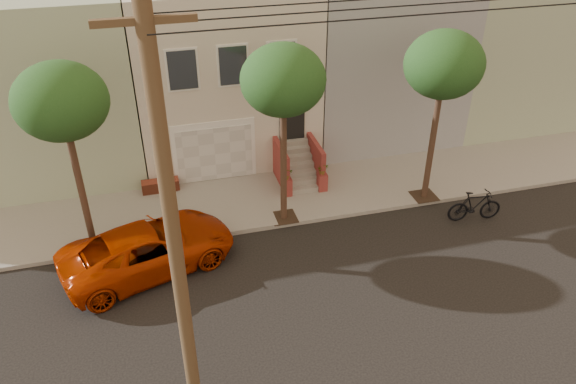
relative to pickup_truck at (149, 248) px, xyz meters
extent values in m
plane|color=black|center=(3.74, -2.51, -0.75)|extent=(90.00, 90.00, 0.00)
cube|color=gray|center=(3.74, 2.84, -0.68)|extent=(40.00, 3.70, 0.15)
cube|color=beige|center=(3.74, 8.69, 2.90)|extent=(7.00, 8.00, 7.00)
cube|color=#9BAE8C|center=(-3.06, 8.69, 2.90)|extent=(6.50, 8.00, 7.00)
cube|color=gray|center=(10.54, 8.69, 2.90)|extent=(6.50, 8.00, 7.00)
cube|color=#9BAE8C|center=(17.04, 8.69, 2.90)|extent=(6.50, 8.00, 7.00)
cube|color=white|center=(2.84, 4.71, 0.65)|extent=(3.20, 0.12, 2.50)
cube|color=silver|center=(2.84, 4.65, 0.55)|extent=(2.90, 0.06, 2.20)
cube|color=gray|center=(2.84, 2.84, -0.59)|extent=(3.20, 3.70, 0.02)
cube|color=brown|center=(0.64, 4.39, -0.38)|extent=(1.40, 0.45, 0.44)
cube|color=black|center=(5.94, 4.66, 1.80)|extent=(1.00, 0.06, 2.00)
cube|color=#3F4751|center=(1.94, 4.66, 4.00)|extent=(1.00, 0.06, 1.40)
cube|color=white|center=(1.94, 4.68, 4.00)|extent=(1.15, 0.05, 1.55)
cube|color=#3F4751|center=(3.74, 4.66, 4.00)|extent=(1.00, 0.06, 1.40)
cube|color=white|center=(3.74, 4.68, 4.00)|extent=(1.15, 0.05, 1.55)
cube|color=#3F4751|center=(5.54, 4.66, 4.00)|extent=(1.00, 0.06, 1.40)
cube|color=white|center=(5.54, 4.68, 4.00)|extent=(1.15, 0.05, 1.55)
cube|color=gray|center=(5.94, 2.87, -0.50)|extent=(1.20, 0.28, 0.20)
cube|color=gray|center=(5.94, 3.15, -0.30)|extent=(1.20, 0.28, 0.20)
cube|color=gray|center=(5.94, 3.43, -0.10)|extent=(1.20, 0.28, 0.20)
cube|color=gray|center=(5.94, 3.71, 0.10)|extent=(1.20, 0.28, 0.20)
cube|color=gray|center=(5.94, 3.99, 0.30)|extent=(1.20, 0.28, 0.20)
cube|color=gray|center=(5.94, 4.27, 0.50)|extent=(1.20, 0.28, 0.20)
cube|color=gray|center=(5.94, 4.55, 0.70)|extent=(1.20, 0.28, 0.20)
cube|color=maroon|center=(5.24, 3.71, 0.20)|extent=(0.18, 1.96, 1.60)
cube|color=maroon|center=(6.64, 3.71, 0.20)|extent=(0.18, 1.96, 1.60)
cube|color=maroon|center=(5.24, 2.83, -0.25)|extent=(0.35, 0.35, 0.70)
imported|color=#174016|center=(5.24, 2.83, 0.32)|extent=(0.40, 0.35, 0.45)
cube|color=maroon|center=(6.64, 2.83, -0.25)|extent=(0.35, 0.35, 0.70)
imported|color=#174016|center=(6.64, 2.83, 0.32)|extent=(0.41, 0.35, 0.45)
cube|color=#2D2116|center=(-1.76, 1.39, -0.60)|extent=(0.90, 0.90, 0.02)
cylinder|color=#3B261B|center=(-1.76, 1.39, 1.50)|extent=(0.22, 0.22, 4.20)
ellipsoid|color=#174016|center=(-1.76, 1.39, 4.55)|extent=(2.70, 2.57, 2.29)
cube|color=#2D2116|center=(4.74, 1.39, -0.60)|extent=(0.90, 0.90, 0.02)
cylinder|color=#3B261B|center=(4.74, 1.39, 1.50)|extent=(0.22, 0.22, 4.20)
ellipsoid|color=#174016|center=(4.74, 1.39, 4.55)|extent=(2.70, 2.57, 2.29)
cube|color=#2D2116|center=(10.24, 1.39, -0.60)|extent=(0.90, 0.90, 0.02)
cylinder|color=#3B261B|center=(10.24, 1.39, 1.50)|extent=(0.22, 0.22, 4.20)
ellipsoid|color=#174016|center=(10.24, 1.39, 4.55)|extent=(2.70, 2.57, 2.29)
cylinder|color=#4C3523|center=(0.74, -5.71, 4.25)|extent=(0.30, 0.30, 10.00)
cube|color=#4C3523|center=(0.74, -5.71, 8.45)|extent=(1.60, 0.12, 0.12)
imported|color=#A92800|center=(0.00, 0.00, 0.00)|extent=(5.91, 4.01, 1.50)
imported|color=black|center=(11.31, -0.29, -0.16)|extent=(2.02, 0.80, 1.18)
camera|label=1|loc=(0.63, -14.47, 10.69)|focal=34.71mm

